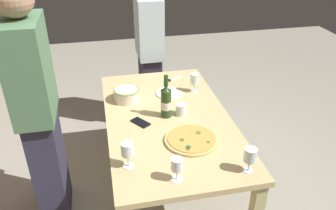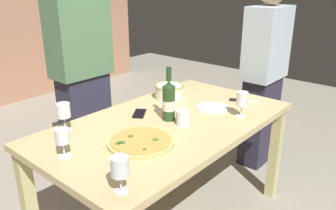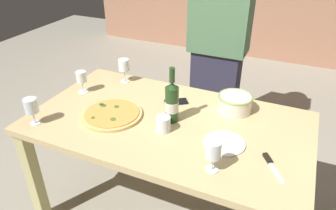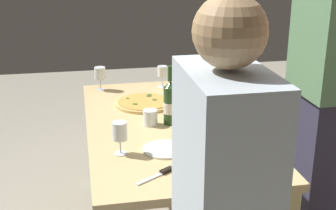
# 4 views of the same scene
# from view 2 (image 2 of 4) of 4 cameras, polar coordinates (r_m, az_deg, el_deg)

# --- Properties ---
(dining_table) EXTENTS (1.60, 0.90, 0.75)m
(dining_table) POSITION_cam_2_polar(r_m,az_deg,el_deg) (2.11, 0.00, -4.99)
(dining_table) COLOR #D1B47A
(dining_table) RESTS_ON ground
(pizza) EXTENTS (0.36, 0.36, 0.03)m
(pizza) POSITION_cam_2_polar(r_m,az_deg,el_deg) (1.80, -4.58, -6.12)
(pizza) COLOR #E2B96E
(pizza) RESTS_ON dining_table
(serving_bowl) EXTENTS (0.21, 0.21, 0.10)m
(serving_bowl) POSITION_cam_2_polar(r_m,az_deg,el_deg) (2.45, 0.21, 2.36)
(serving_bowl) COLOR silver
(serving_bowl) RESTS_ON dining_table
(wine_bottle) EXTENTS (0.08, 0.08, 0.33)m
(wine_bottle) POSITION_cam_2_polar(r_m,az_deg,el_deg) (2.05, 0.14, 0.75)
(wine_bottle) COLOR #21401B
(wine_bottle) RESTS_ON dining_table
(wine_glass_near_pizza) EXTENTS (0.07, 0.07, 0.16)m
(wine_glass_near_pizza) POSITION_cam_2_polar(r_m,az_deg,el_deg) (2.15, 12.30, 0.80)
(wine_glass_near_pizza) COLOR white
(wine_glass_near_pizza) RESTS_ON dining_table
(wine_glass_by_bottle) EXTENTS (0.08, 0.08, 0.16)m
(wine_glass_by_bottle) POSITION_cam_2_polar(r_m,az_deg,el_deg) (1.38, -8.05, -10.44)
(wine_glass_by_bottle) COLOR white
(wine_glass_by_bottle) RESTS_ON dining_table
(wine_glass_far_left) EXTENTS (0.08, 0.08, 0.17)m
(wine_glass_far_left) POSITION_cam_2_polar(r_m,az_deg,el_deg) (1.98, -17.10, -1.11)
(wine_glass_far_left) COLOR white
(wine_glass_far_left) RESTS_ON dining_table
(wine_glass_far_right) EXTENTS (0.07, 0.07, 0.15)m
(wine_glass_far_right) POSITION_cam_2_polar(r_m,az_deg,el_deg) (1.70, -17.27, -5.28)
(wine_glass_far_right) COLOR white
(wine_glass_far_right) RESTS_ON dining_table
(cup_amber) EXTENTS (0.08, 0.08, 0.09)m
(cup_amber) POSITION_cam_2_polar(r_m,az_deg,el_deg) (2.01, 2.53, -2.14)
(cup_amber) COLOR white
(cup_amber) RESTS_ON dining_table
(side_plate) EXTENTS (0.22, 0.22, 0.01)m
(side_plate) POSITION_cam_2_polar(r_m,az_deg,el_deg) (2.29, 7.46, -0.44)
(side_plate) COLOR white
(side_plate) RESTS_ON dining_table
(cell_phone) EXTENTS (0.16, 0.14, 0.01)m
(cell_phone) POSITION_cam_2_polar(r_m,az_deg,el_deg) (2.18, -4.81, -1.43)
(cell_phone) COLOR black
(cell_phone) RESTS_ON dining_table
(pizza_knife) EXTENTS (0.13, 0.18, 0.02)m
(pizza_knife) POSITION_cam_2_polar(r_m,az_deg,el_deg) (2.46, 11.95, 0.76)
(pizza_knife) COLOR silver
(pizza_knife) RESTS_ON dining_table
(person_host) EXTENTS (0.44, 0.24, 1.77)m
(person_host) POSITION_cam_2_polar(r_m,az_deg,el_deg) (2.68, -14.24, 5.48)
(person_host) COLOR #2C2B3F
(person_host) RESTS_ON ground
(person_guest_left) EXTENTS (0.41, 0.24, 1.58)m
(person_guest_left) POSITION_cam_2_polar(r_m,az_deg,el_deg) (2.98, 15.77, 4.72)
(person_guest_left) COLOR #2B2739
(person_guest_left) RESTS_ON ground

